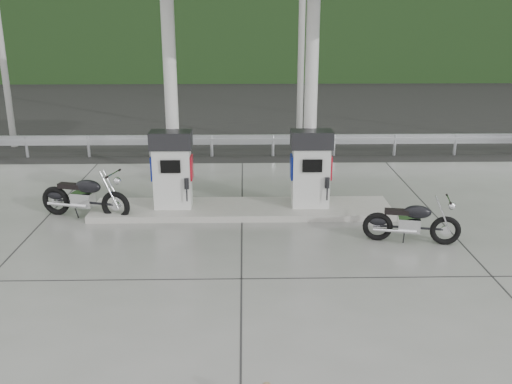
{
  "coord_description": "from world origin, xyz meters",
  "views": [
    {
      "loc": [
        0.07,
        -10.17,
        4.59
      ],
      "look_at": [
        0.3,
        1.0,
        1.0
      ],
      "focal_mm": 40.0,
      "sensor_mm": 36.0,
      "label": 1
    }
  ],
  "objects_px": {
    "gas_pump_right": "(311,169)",
    "motorcycle_right": "(412,222)",
    "gas_pump_left": "(172,170)",
    "motorcycle_left": "(85,197)"
  },
  "relations": [
    {
      "from": "gas_pump_right",
      "to": "motorcycle_right",
      "type": "xyz_separation_m",
      "value": [
        1.87,
        -1.89,
        -0.62
      ]
    },
    {
      "from": "gas_pump_left",
      "to": "motorcycle_right",
      "type": "xyz_separation_m",
      "value": [
        5.07,
        -1.89,
        -0.62
      ]
    },
    {
      "from": "gas_pump_right",
      "to": "gas_pump_left",
      "type": "bearing_deg",
      "value": 180.0
    },
    {
      "from": "gas_pump_right",
      "to": "motorcycle_right",
      "type": "bearing_deg",
      "value": -45.27
    },
    {
      "from": "motorcycle_left",
      "to": "motorcycle_right",
      "type": "height_order",
      "value": "motorcycle_left"
    },
    {
      "from": "gas_pump_right",
      "to": "motorcycle_right",
      "type": "distance_m",
      "value": 2.72
    },
    {
      "from": "gas_pump_left",
      "to": "gas_pump_right",
      "type": "height_order",
      "value": "same"
    },
    {
      "from": "gas_pump_right",
      "to": "motorcycle_left",
      "type": "bearing_deg",
      "value": -177.14
    },
    {
      "from": "gas_pump_left",
      "to": "gas_pump_right",
      "type": "distance_m",
      "value": 3.2
    },
    {
      "from": "motorcycle_left",
      "to": "gas_pump_left",
      "type": "bearing_deg",
      "value": 22.71
    }
  ]
}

